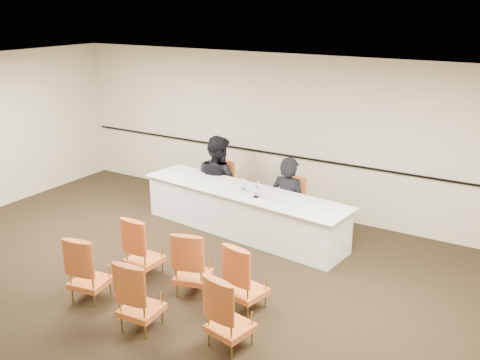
# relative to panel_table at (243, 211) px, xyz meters

# --- Properties ---
(floor) EXTENTS (10.00, 10.00, 0.00)m
(floor) POSITION_rel_panel_table_xyz_m (0.22, -2.57, -0.40)
(floor) COLOR black
(floor) RESTS_ON ground
(ceiling) EXTENTS (10.00, 10.00, 0.00)m
(ceiling) POSITION_rel_panel_table_xyz_m (0.22, -2.57, 2.60)
(ceiling) COLOR white
(ceiling) RESTS_ON ground
(wall_back) EXTENTS (10.00, 0.04, 3.00)m
(wall_back) POSITION_rel_panel_table_xyz_m (0.22, 1.43, 1.10)
(wall_back) COLOR beige
(wall_back) RESTS_ON ground
(wall_rail) EXTENTS (9.80, 0.04, 0.03)m
(wall_rail) POSITION_rel_panel_table_xyz_m (0.22, 1.39, 0.70)
(wall_rail) COLOR black
(wall_rail) RESTS_ON wall_back
(panel_table) EXTENTS (4.03, 1.35, 0.79)m
(panel_table) POSITION_rel_panel_table_xyz_m (0.00, 0.00, 0.00)
(panel_table) COLOR white
(panel_table) RESTS_ON ground
(panelist_main) EXTENTS (0.69, 0.47, 1.87)m
(panelist_main) POSITION_rel_panel_table_xyz_m (0.63, 0.51, 0.03)
(panelist_main) COLOR black
(panelist_main) RESTS_ON ground
(panelist_main_chair) EXTENTS (0.55, 0.55, 0.95)m
(panelist_main_chair) POSITION_rel_panel_table_xyz_m (0.63, 0.51, 0.08)
(panelist_main_chair) COLOR #C55023
(panelist_main_chair) RESTS_ON ground
(panelist_second) EXTENTS (1.15, 1.03, 1.95)m
(panelist_second) POSITION_rel_panel_table_xyz_m (-0.97, 0.69, 0.12)
(panelist_second) COLOR black
(panelist_second) RESTS_ON ground
(panelist_second_chair) EXTENTS (0.55, 0.55, 0.95)m
(panelist_second_chair) POSITION_rel_panel_table_xyz_m (-0.97, 0.69, 0.08)
(panelist_second_chair) COLOR #C55023
(panelist_second_chair) RESTS_ON ground
(papers) EXTENTS (0.36, 0.32, 0.00)m
(papers) POSITION_rel_panel_table_xyz_m (0.48, -0.06, 0.40)
(papers) COLOR white
(papers) RESTS_ON panel_table
(microphone) EXTENTS (0.13, 0.20, 0.26)m
(microphone) POSITION_rel_panel_table_xyz_m (0.37, -0.20, 0.52)
(microphone) COLOR black
(microphone) RESTS_ON panel_table
(water_bottle) EXTENTS (0.08, 0.08, 0.25)m
(water_bottle) POSITION_rel_panel_table_xyz_m (0.06, -0.08, 0.52)
(water_bottle) COLOR teal
(water_bottle) RESTS_ON panel_table
(drinking_glass) EXTENTS (0.08, 0.08, 0.10)m
(drinking_glass) POSITION_rel_panel_table_xyz_m (0.24, -0.11, 0.45)
(drinking_glass) COLOR white
(drinking_glass) RESTS_ON panel_table
(coffee_cup) EXTENTS (0.10, 0.10, 0.14)m
(coffee_cup) POSITION_rel_panel_table_xyz_m (0.54, -0.19, 0.46)
(coffee_cup) COLOR silver
(coffee_cup) RESTS_ON panel_table
(aud_chair_front_left) EXTENTS (0.52, 0.52, 0.95)m
(aud_chair_front_left) POSITION_rel_panel_table_xyz_m (-0.44, -2.10, 0.08)
(aud_chair_front_left) COLOR #C55023
(aud_chair_front_left) RESTS_ON ground
(aud_chair_front_mid) EXTENTS (0.62, 0.62, 0.95)m
(aud_chair_front_mid) POSITION_rel_panel_table_xyz_m (0.47, -2.13, 0.08)
(aud_chair_front_mid) COLOR #C55023
(aud_chair_front_mid) RESTS_ON ground
(aud_chair_front_right) EXTENTS (0.59, 0.59, 0.95)m
(aud_chair_front_right) POSITION_rel_panel_table_xyz_m (1.31, -2.11, 0.08)
(aud_chair_front_right) COLOR #C55023
(aud_chair_front_right) RESTS_ON ground
(aud_chair_back_left) EXTENTS (0.58, 0.58, 0.95)m
(aud_chair_back_left) POSITION_rel_panel_table_xyz_m (-0.64, -2.99, 0.08)
(aud_chair_back_left) COLOR #C55023
(aud_chair_back_left) RESTS_ON ground
(aud_chair_back_mid) EXTENTS (0.54, 0.54, 0.95)m
(aud_chair_back_mid) POSITION_rel_panel_table_xyz_m (0.42, -3.16, 0.08)
(aud_chair_back_mid) COLOR #C55023
(aud_chair_back_mid) RESTS_ON ground
(aud_chair_back_right) EXTENTS (0.58, 0.58, 0.95)m
(aud_chair_back_right) POSITION_rel_panel_table_xyz_m (1.57, -2.91, 0.08)
(aud_chair_back_right) COLOR #C55023
(aud_chair_back_right) RESTS_ON ground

